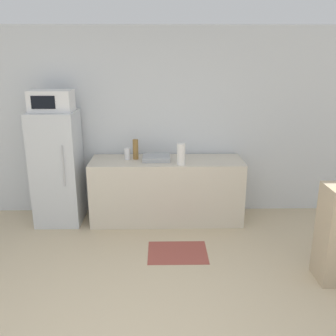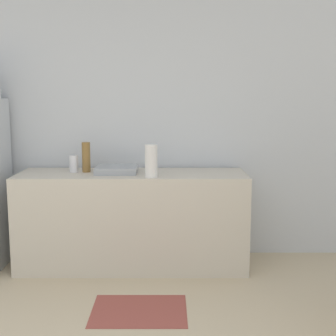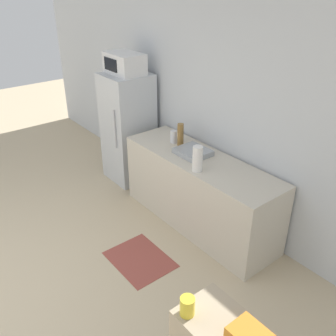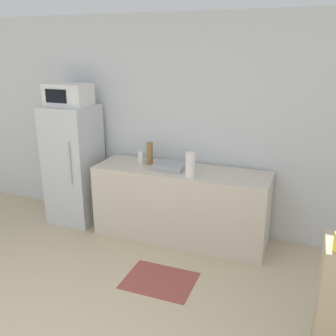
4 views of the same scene
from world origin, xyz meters
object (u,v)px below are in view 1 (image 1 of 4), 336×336
Objects in this scene: bottle_tall at (136,149)px; microwave at (51,101)px; refrigerator at (58,168)px; paper_towel_roll at (181,154)px; bottle_short at (127,154)px.

microwave is at bearing -176.45° from bottle_tall.
refrigerator is 5.63× the size of bottle_tall.
refrigerator is 0.90m from microwave.
refrigerator is 2.86× the size of microwave.
refrigerator is 1.68m from paper_towel_roll.
refrigerator is 0.96m from bottle_short.
microwave reaches higher than paper_towel_roll.
bottle_tall is (1.05, 0.06, 0.24)m from refrigerator.
bottle_tall is at bearing 155.26° from paper_towel_roll.
refrigerator reaches higher than bottle_short.
paper_towel_roll is at bearing -7.34° from refrigerator.
refrigerator reaches higher than paper_towel_roll.
bottle_tall reaches higher than bottle_short.
paper_towel_roll is at bearing -20.30° from bottle_short.
microwave reaches higher than refrigerator.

